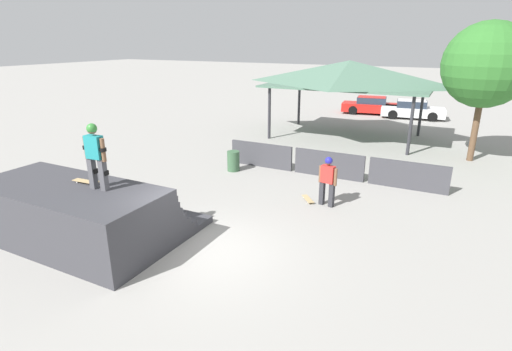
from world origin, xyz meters
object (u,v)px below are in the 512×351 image
at_px(trash_bin, 233,161).
at_px(parked_car_white, 412,110).
at_px(parked_car_red, 372,106).
at_px(bystander_walking, 328,177).
at_px(tree_beside_pavilion, 487,65).
at_px(skater_on_deck, 95,152).
at_px(skateboard_on_ground, 308,199).
at_px(skateboard_on_deck, 87,181).

height_order(trash_bin, parked_car_white, parked_car_white).
bearing_deg(parked_car_red, bystander_walking, -90.98).
bearing_deg(bystander_walking, parked_car_white, -81.11).
xyz_separation_m(tree_beside_pavilion, parked_car_white, (-3.73, 9.73, -3.66)).
distance_m(skater_on_deck, parked_car_red, 23.96).
distance_m(skateboard_on_ground, parked_car_red, 18.38).
height_order(skateboard_on_deck, bystander_walking, skateboard_on_deck).
bearing_deg(tree_beside_pavilion, parked_car_white, 110.99).
bearing_deg(skateboard_on_ground, bystander_walking, 42.50).
height_order(skateboard_on_deck, parked_car_red, skateboard_on_deck).
height_order(bystander_walking, parked_car_white, bystander_walking).
bearing_deg(skater_on_deck, skateboard_on_ground, 52.29).
xyz_separation_m(skateboard_on_ground, trash_bin, (-4.00, 1.73, 0.37)).
bearing_deg(trash_bin, skateboard_on_ground, -23.43).
bearing_deg(trash_bin, skateboard_on_deck, -93.52).
relative_size(skater_on_deck, parked_car_red, 0.37).
height_order(tree_beside_pavilion, parked_car_red, tree_beside_pavilion).
distance_m(tree_beside_pavilion, parked_car_red, 12.74).
height_order(skater_on_deck, trash_bin, skater_on_deck).
relative_size(skater_on_deck, skateboard_on_deck, 2.14).
distance_m(bystander_walking, trash_bin, 5.06).
xyz_separation_m(skateboard_on_ground, parked_car_red, (-1.64, 18.30, 0.54)).
distance_m(skateboard_on_deck, parked_car_white, 23.81).
xyz_separation_m(bystander_walking, skateboard_on_ground, (-0.68, 0.10, -0.94)).
bearing_deg(parked_car_white, skater_on_deck, -109.64).
distance_m(skater_on_deck, trash_bin, 7.54).
xyz_separation_m(tree_beside_pavilion, trash_bin, (-8.97, -6.31, -3.84)).
bearing_deg(parked_car_red, parked_car_white, -18.59).
bearing_deg(skateboard_on_ground, parked_car_red, 145.98).
xyz_separation_m(skater_on_deck, parked_car_red, (2.14, 23.78, -2.02)).
bearing_deg(skateboard_on_deck, parked_car_white, 72.03).
bearing_deg(bystander_walking, skater_on_deck, 60.99).
relative_size(skateboard_on_ground, tree_beside_pavilion, 0.12).
bearing_deg(skateboard_on_deck, skater_on_deck, -17.05).
relative_size(skater_on_deck, tree_beside_pavilion, 0.28).
bearing_deg(parked_car_red, skateboard_on_ground, -93.05).
distance_m(trash_bin, parked_car_red, 16.74).
bearing_deg(skater_on_deck, bystander_walking, 47.22).
height_order(skateboard_on_deck, parked_car_white, skateboard_on_deck).
xyz_separation_m(skateboard_on_deck, trash_bin, (0.43, 7.06, -1.26)).
distance_m(skater_on_deck, tree_beside_pavilion, 16.19).
height_order(skateboard_on_ground, parked_car_red, parked_car_red).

